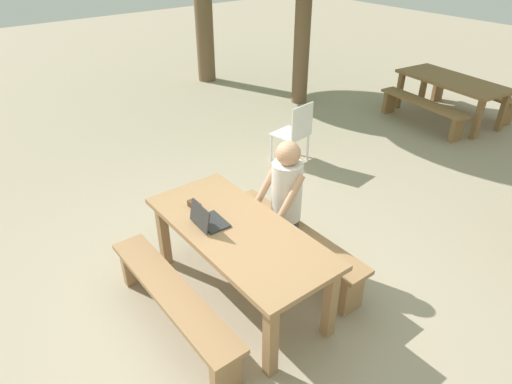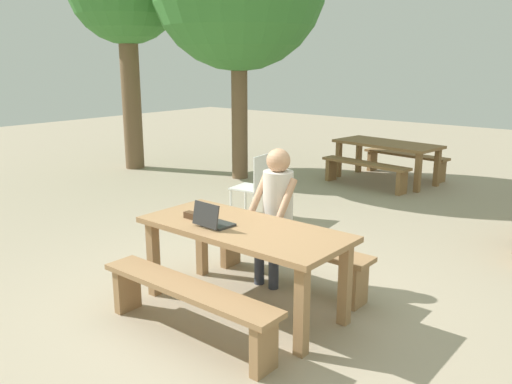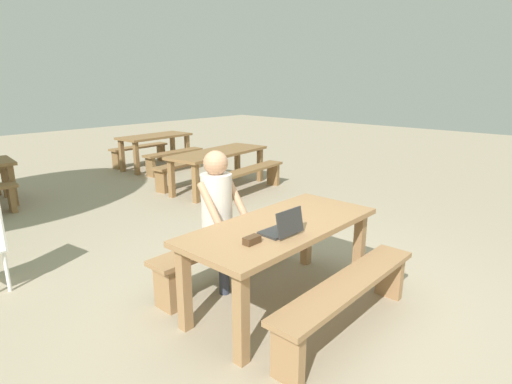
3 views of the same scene
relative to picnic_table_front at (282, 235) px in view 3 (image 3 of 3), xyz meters
The scene contains 13 objects.
ground_plane 0.66m from the picnic_table_front, ahead, with size 30.00×30.00×0.00m, color tan.
picnic_table_front is the anchor object (origin of this frame).
bench_near 0.76m from the picnic_table_front, 90.00° to the right, with size 1.76×0.30×0.46m.
bench_far 0.76m from the picnic_table_front, 90.00° to the left, with size 1.76×0.30×0.46m.
laptop 0.32m from the picnic_table_front, 139.56° to the right, with size 0.31×0.26×0.22m.
small_pouch 0.55m from the picnic_table_front, 166.77° to the right, with size 0.14×0.07×0.06m.
person_seated 0.68m from the picnic_table_front, 102.08° to the left, with size 0.41×0.41×1.36m.
picnic_table_rear 6.53m from the picnic_table_front, 65.09° to the left, with size 1.68×0.82×0.77m.
bench_rear_south 5.98m from the picnic_table_front, 62.23° to the left, with size 1.49×0.38×0.46m.
bench_rear_north 7.11m from the picnic_table_front, 67.50° to the left, with size 1.49×0.38×0.46m.
picnic_table_distant 4.23m from the picnic_table_front, 54.72° to the left, with size 2.14×1.01×0.72m.
bench_distant_south 3.77m from the picnic_table_front, 47.82° to the left, with size 1.88×0.52×0.46m.
bench_distant_north 4.77m from the picnic_table_front, 60.17° to the left, with size 1.88×0.52×0.46m.
Camera 3 is at (-2.68, -2.12, 1.99)m, focal length 28.87 mm.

